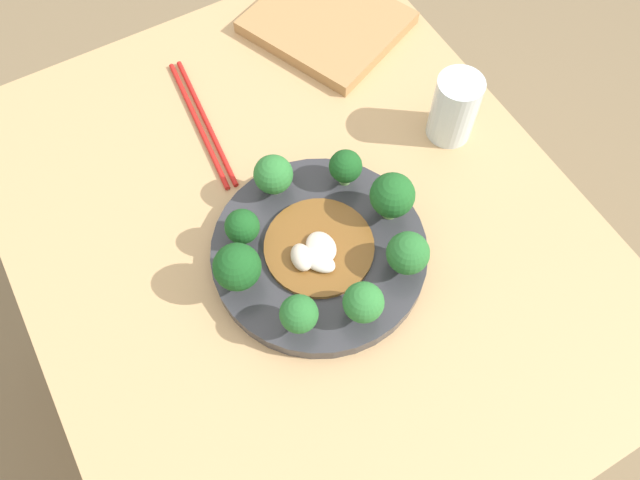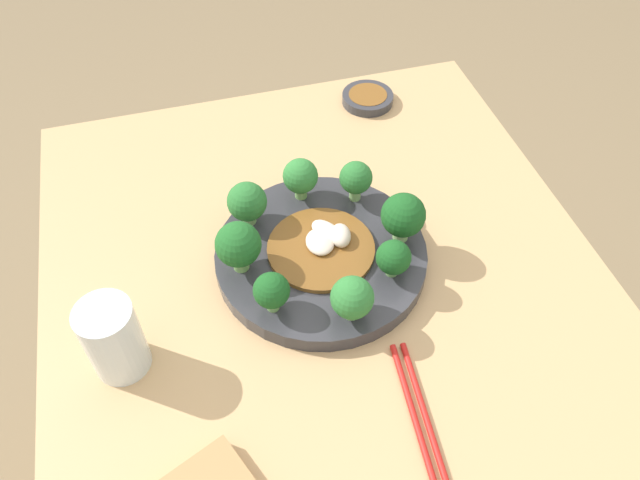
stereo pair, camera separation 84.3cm
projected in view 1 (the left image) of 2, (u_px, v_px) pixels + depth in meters
ground_plane at (309, 382)px, 1.48m from camera, size 8.00×8.00×0.00m
table at (306, 327)px, 1.14m from camera, size 0.84×0.70×0.77m
plate at (320, 252)px, 0.77m from camera, size 0.27×0.27×0.02m
broccoli_northwest at (346, 167)px, 0.78m from camera, size 0.04×0.04×0.05m
broccoli_east at (364, 302)px, 0.69m from camera, size 0.05×0.05×0.06m
broccoli_southeast at (299, 314)px, 0.68m from camera, size 0.04×0.04×0.06m
broccoli_north at (392, 196)px, 0.75m from camera, size 0.06×0.06×0.07m
broccoli_west at (273, 175)px, 0.77m from camera, size 0.05×0.05×0.06m
broccoli_southwest at (242, 227)px, 0.74m from camera, size 0.04×0.04×0.05m
broccoli_northeast at (408, 254)px, 0.72m from camera, size 0.05×0.05×0.06m
broccoli_south at (237, 267)px, 0.70m from camera, size 0.06×0.06×0.07m
stirfry_center at (318, 249)px, 0.75m from camera, size 0.13×0.13×0.02m
drinking_glass at (454, 108)px, 0.83m from camera, size 0.06×0.06×0.10m
chopsticks at (202, 122)px, 0.88m from camera, size 0.24×0.04×0.01m
cutting_board at (327, 22)px, 0.96m from camera, size 0.27×0.26×0.02m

